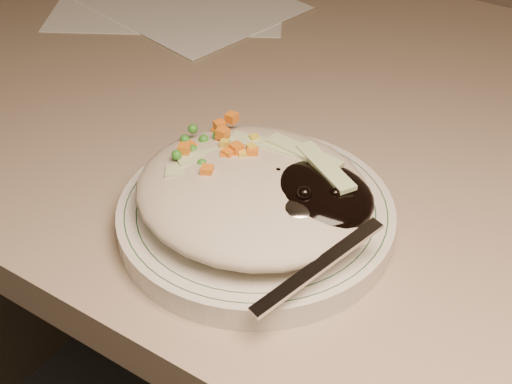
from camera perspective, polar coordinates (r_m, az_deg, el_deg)
The scene contains 4 objects.
desk at distance 0.84m, azimuth 11.46°, elevation -7.13°, with size 1.40×0.70×0.74m.
plate at distance 0.59m, azimuth 0.00°, elevation -2.00°, with size 0.23×0.23×0.02m, color silver.
plate_rim at distance 0.58m, azimuth 0.00°, elevation -1.24°, with size 0.22×0.22×0.00m.
meal at distance 0.56m, azimuth 0.31°, elevation 0.26°, with size 0.21×0.19×0.05m.
Camera 1 is at (0.18, 0.81, 1.13)m, focal length 50.00 mm.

